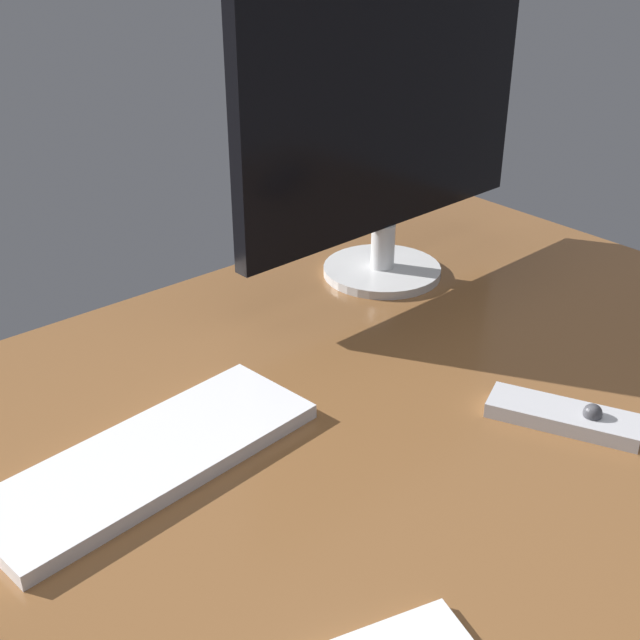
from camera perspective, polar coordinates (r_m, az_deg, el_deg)
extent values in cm
cube|color=brown|center=(99.84, 1.28, -6.46)|extent=(140.00, 84.00, 2.00)
cylinder|color=silver|center=(132.29, 4.26, 3.40)|extent=(18.52, 18.52, 1.35)
cylinder|color=silver|center=(130.60, 4.32, 5.09)|extent=(3.72, 3.72, 7.12)
cube|color=black|center=(123.87, 4.69, 14.38)|extent=(55.37, 4.39, 36.26)
cube|color=white|center=(91.61, -11.52, -9.23)|extent=(38.32, 17.04, 1.75)
cube|color=#B7B7BC|center=(100.09, 16.31, -6.32)|extent=(12.10, 17.83, 1.82)
sphere|color=#3F3F44|center=(99.20, 18.14, -6.07)|extent=(2.18, 2.18, 2.18)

